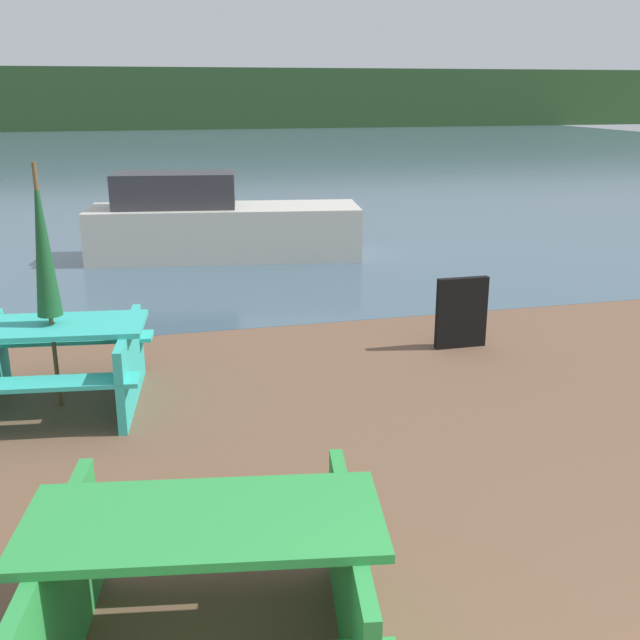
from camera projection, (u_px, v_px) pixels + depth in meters
water at (175, 153)px, 31.83m from camera, size 60.00×50.00×0.00m
far_treeline at (154, 99)px, 49.78m from camera, size 80.00×1.60×4.00m
picnic_table_green at (206, 578)px, 3.42m from camera, size 1.81×1.62×0.78m
picnic_table_teal at (55, 357)px, 6.32m from camera, size 1.67×1.56×0.73m
umbrella_darkgreen at (42, 243)px, 6.03m from camera, size 0.21×0.21×2.06m
boat at (217, 225)px, 11.96m from camera, size 4.40×1.86×1.36m
signboard at (461, 313)px, 7.79m from camera, size 0.55×0.08×0.75m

